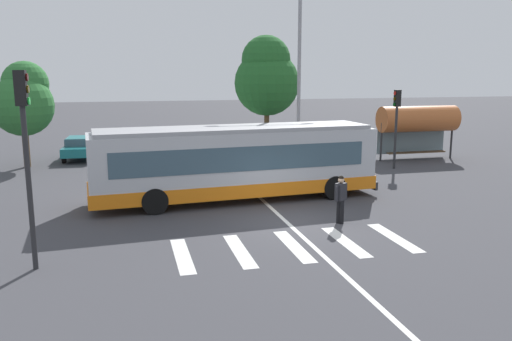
% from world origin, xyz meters
% --- Properties ---
extents(ground_plane, '(160.00, 160.00, 0.00)m').
position_xyz_m(ground_plane, '(0.00, 0.00, 0.00)').
color(ground_plane, '#3D3D42').
extents(city_transit_bus, '(12.00, 3.40, 3.06)m').
position_xyz_m(city_transit_bus, '(-1.24, 3.68, 1.59)').
color(city_transit_bus, black).
rests_on(city_transit_bus, ground_plane).
extents(pedestrian_crossing_street, '(0.50, 0.44, 1.72)m').
position_xyz_m(pedestrian_crossing_street, '(1.59, -0.56, 0.97)').
color(pedestrian_crossing_street, black).
rests_on(pedestrian_crossing_street, ground_plane).
extents(parked_car_teal, '(2.03, 4.58, 1.35)m').
position_xyz_m(parked_car_teal, '(-8.26, 16.22, 0.77)').
color(parked_car_teal, black).
rests_on(parked_car_teal, ground_plane).
extents(parked_car_blue, '(1.95, 4.54, 1.35)m').
position_xyz_m(parked_car_blue, '(-5.38, 16.20, 0.77)').
color(parked_car_blue, black).
rests_on(parked_car_blue, ground_plane).
extents(parked_car_champagne, '(1.96, 4.54, 1.35)m').
position_xyz_m(parked_car_champagne, '(-2.86, 16.60, 0.77)').
color(parked_car_champagne, black).
rests_on(parked_car_champagne, ground_plane).
extents(parked_car_silver, '(1.94, 4.53, 1.35)m').
position_xyz_m(parked_car_silver, '(-0.17, 16.71, 0.77)').
color(parked_car_silver, black).
rests_on(parked_car_silver, ground_plane).
extents(parked_car_white, '(1.91, 4.52, 1.35)m').
position_xyz_m(parked_car_white, '(2.56, 16.78, 0.77)').
color(parked_car_white, black).
rests_on(parked_car_white, ground_plane).
extents(parked_car_charcoal, '(1.92, 4.53, 1.35)m').
position_xyz_m(parked_car_charcoal, '(5.23, 16.66, 0.77)').
color(parked_car_charcoal, black).
rests_on(parked_car_charcoal, ground_plane).
extents(traffic_light_near_corner, '(0.33, 0.32, 5.30)m').
position_xyz_m(traffic_light_near_corner, '(-8.12, -2.51, 3.52)').
color(traffic_light_near_corner, '#28282B').
rests_on(traffic_light_near_corner, ground_plane).
extents(traffic_light_far_corner, '(0.33, 0.32, 4.31)m').
position_xyz_m(traffic_light_far_corner, '(8.69, 8.47, 2.91)').
color(traffic_light_far_corner, '#28282B').
rests_on(traffic_light_far_corner, ground_plane).
extents(bus_stop_shelter, '(4.87, 1.54, 3.25)m').
position_xyz_m(bus_stop_shelter, '(11.49, 10.87, 2.42)').
color(bus_stop_shelter, '#28282B').
rests_on(bus_stop_shelter, ground_plane).
extents(twin_arm_street_lamp, '(4.77, 0.32, 10.21)m').
position_xyz_m(twin_arm_street_lamp, '(4.12, 11.47, 6.20)').
color(twin_arm_street_lamp, '#939399').
rests_on(twin_arm_street_lamp, ground_plane).
extents(background_tree_left, '(3.35, 3.35, 5.85)m').
position_xyz_m(background_tree_left, '(-10.96, 14.13, 3.76)').
color(background_tree_left, brown).
rests_on(background_tree_left, ground_plane).
extents(background_tree_right, '(4.53, 4.53, 7.76)m').
position_xyz_m(background_tree_right, '(4.12, 18.38, 4.94)').
color(background_tree_right, brown).
rests_on(background_tree_right, ground_plane).
extents(crosswalk_painted_stripes, '(7.27, 3.02, 0.01)m').
position_xyz_m(crosswalk_painted_stripes, '(-0.75, -2.47, 0.00)').
color(crosswalk_painted_stripes, silver).
rests_on(crosswalk_painted_stripes, ground_plane).
extents(lane_center_line, '(0.16, 24.00, 0.01)m').
position_xyz_m(lane_center_line, '(-0.18, 2.00, 0.00)').
color(lane_center_line, silver).
rests_on(lane_center_line, ground_plane).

